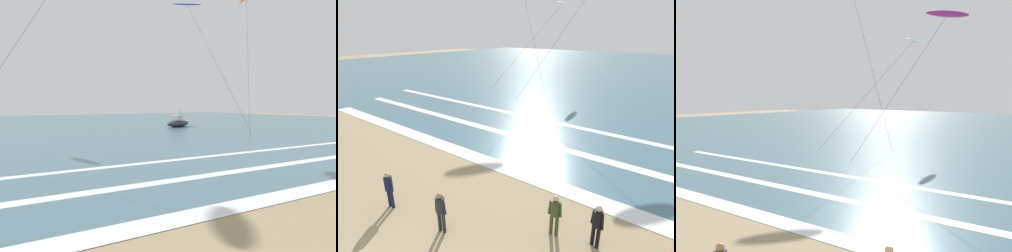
% 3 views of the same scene
% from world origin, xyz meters
% --- Properties ---
extents(ocean_surface, '(140.00, 90.00, 0.01)m').
position_xyz_m(ocean_surface, '(0.00, 53.22, 0.01)').
color(ocean_surface, '#476B7A').
rests_on(ocean_surface, ground).
extents(wave_foam_shoreline, '(41.44, 1.09, 0.01)m').
position_xyz_m(wave_foam_shoreline, '(-0.23, 8.62, 0.01)').
color(wave_foam_shoreline, white).
rests_on(wave_foam_shoreline, ocean_surface).
extents(wave_foam_mid_break, '(43.10, 0.72, 0.01)m').
position_xyz_m(wave_foam_mid_break, '(-0.87, 12.70, 0.01)').
color(wave_foam_mid_break, white).
rests_on(wave_foam_mid_break, ocean_surface).
extents(wave_foam_outer_break, '(48.59, 0.60, 0.01)m').
position_xyz_m(wave_foam_outer_break, '(0.47, 17.01, 0.01)').
color(wave_foam_outer_break, white).
rests_on(wave_foam_outer_break, ocean_surface).
extents(kite_blue_low_near, '(6.08, 6.70, 14.29)m').
position_xyz_m(kite_blue_low_near, '(13.28, 31.91, 13.97)').
color(kite_blue_low_near, blue).
rests_on(kite_blue_low_near, ground).
extents(offshore_boat, '(5.43, 3.75, 2.70)m').
position_xyz_m(offshore_boat, '(17.60, 40.07, 0.55)').
color(offshore_boat, '#2D3342').
rests_on(offshore_boat, ground).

